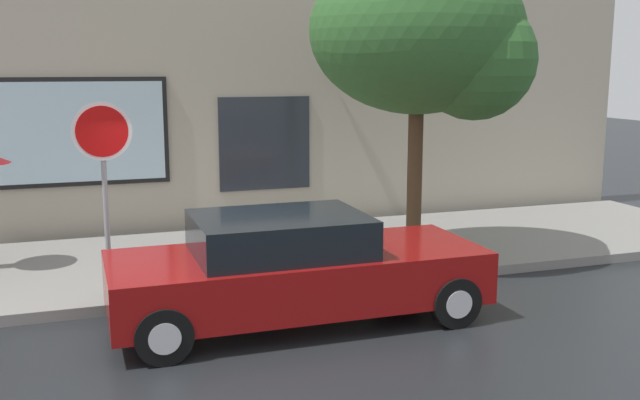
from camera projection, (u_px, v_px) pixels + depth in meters
name	position (u px, v px, depth m)	size (l,w,h in m)	color
ground_plane	(220.00, 331.00, 8.89)	(60.00, 60.00, 0.00)	black
sidewalk	(184.00, 263.00, 11.67)	(20.00, 4.00, 0.15)	gray
building_facade	(157.00, 49.00, 13.37)	(20.00, 0.67, 7.00)	#B2A893
parked_car	(294.00, 269.00, 9.11)	(4.64, 1.87, 1.38)	maroon
fire_hydrant	(293.00, 238.00, 11.30)	(0.30, 0.44, 0.82)	red
street_tree	(430.00, 37.00, 11.04)	(3.36, 2.86, 4.81)	#4C3823
stop_sign	(103.00, 160.00, 9.46)	(0.76, 0.10, 2.58)	gray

